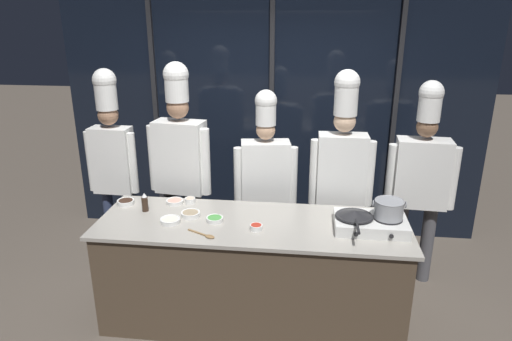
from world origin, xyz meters
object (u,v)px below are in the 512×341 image
at_px(prep_bowl_soy_glaze, 126,202).
at_px(portable_stove, 371,223).
at_px(chef_line, 265,174).
at_px(chef_sous, 180,156).
at_px(prep_bowl_chicken, 190,200).
at_px(chef_pastry, 342,167).
at_px(prep_bowl_chili_flakes, 256,227).
at_px(squeeze_bottle_soy, 145,202).
at_px(prep_bowl_garlic, 170,220).
at_px(chef_head, 112,154).
at_px(prep_bowl_shrimp, 175,201).
at_px(prep_bowl_mushrooms, 190,214).
at_px(stock_pot, 389,209).
at_px(prep_bowl_scallions, 215,219).
at_px(chef_apprentice, 421,174).
at_px(frying_pan, 355,214).
at_px(serving_spoon_slotted, 206,235).

bearing_deg(prep_bowl_soy_glaze, portable_stove, -6.18).
bearing_deg(chef_line, chef_sous, -3.75).
height_order(prep_bowl_chicken, chef_pastry, chef_pastry).
distance_m(prep_bowl_soy_glaze, chef_pastry, 1.94).
height_order(prep_bowl_chili_flakes, prep_bowl_chicken, prep_bowl_chicken).
bearing_deg(squeeze_bottle_soy, prep_bowl_garlic, -35.27).
distance_m(squeeze_bottle_soy, chef_head, 0.86).
bearing_deg(portable_stove, prep_bowl_chicken, 167.89).
bearing_deg(prep_bowl_shrimp, prep_bowl_chicken, 11.20).
bearing_deg(portable_stove, prep_bowl_soy_glaze, 173.82).
bearing_deg(prep_bowl_mushrooms, chef_head, 143.63).
distance_m(stock_pot, prep_bowl_soy_glaze, 2.20).
height_order(squeeze_bottle_soy, chef_sous, chef_sous).
bearing_deg(prep_bowl_scallions, portable_stove, 0.74).
height_order(prep_bowl_garlic, chef_head, chef_head).
distance_m(prep_bowl_scallions, prep_bowl_soy_glaze, 0.87).
distance_m(prep_bowl_mushrooms, prep_bowl_soy_glaze, 0.64).
relative_size(prep_bowl_chili_flakes, prep_bowl_garlic, 0.62).
distance_m(prep_bowl_garlic, chef_sous, 0.86).
height_order(prep_bowl_chili_flakes, prep_bowl_scallions, prep_bowl_chili_flakes).
height_order(prep_bowl_chili_flakes, chef_apprentice, chef_apprentice).
bearing_deg(frying_pan, chef_apprentice, 50.58).
xyz_separation_m(prep_bowl_chicken, chef_line, (0.62, 0.47, 0.10)).
relative_size(frying_pan, prep_bowl_mushrooms, 3.21).
bearing_deg(chef_line, prep_bowl_chicken, 28.16).
distance_m(prep_bowl_chili_flakes, prep_bowl_scallions, 0.36).
bearing_deg(chef_head, stock_pot, 164.89).
height_order(prep_bowl_mushrooms, prep_bowl_shrimp, prep_bowl_mushrooms).
bearing_deg(frying_pan, portable_stove, 1.92).
height_order(prep_bowl_shrimp, chef_pastry, chef_pastry).
xyz_separation_m(stock_pot, chef_sous, (-1.82, 0.72, 0.13)).
relative_size(prep_bowl_scallions, chef_pastry, 0.07).
bearing_deg(chef_sous, prep_bowl_chicken, 122.31).
distance_m(prep_bowl_scallions, chef_head, 1.41).
xyz_separation_m(squeeze_bottle_soy, prep_bowl_scallions, (0.62, -0.13, -0.06)).
distance_m(serving_spoon_slotted, chef_sous, 1.13).
relative_size(prep_bowl_shrimp, chef_head, 0.08).
bearing_deg(prep_bowl_scallions, prep_bowl_chicken, 130.49).
bearing_deg(chef_pastry, prep_bowl_mushrooms, 26.28).
distance_m(prep_bowl_mushrooms, chef_head, 1.20).
distance_m(prep_bowl_chili_flakes, serving_spoon_slotted, 0.39).
distance_m(stock_pot, prep_bowl_garlic, 1.70).
bearing_deg(chef_sous, prep_bowl_mushrooms, 118.52).
distance_m(prep_bowl_mushrooms, prep_bowl_shrimp, 0.32).
distance_m(prep_bowl_scallions, chef_apprentice, 1.94).
relative_size(prep_bowl_chili_flakes, chef_apprentice, 0.05).
xyz_separation_m(stock_pot, chef_head, (-2.51, 0.74, 0.11)).
bearing_deg(squeeze_bottle_soy, prep_bowl_shrimp, 42.98).
distance_m(chef_line, chef_pastry, 0.72).
xyz_separation_m(prep_bowl_scallions, chef_head, (-1.16, 0.76, 0.27)).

